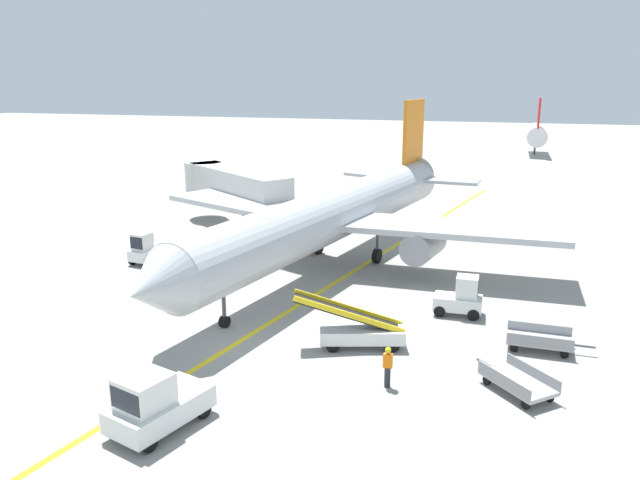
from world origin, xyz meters
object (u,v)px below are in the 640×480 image
airliner (337,213)px  jet_bridge (229,184)px  baggage_cart_loaded (540,340)px  belt_loader_forward_hold (359,330)px  baggage_cart_empty_trailing (518,382)px  ground_crew_marshaller (388,366)px  pushback_tug (155,403)px  safety_cone_nose_left (310,251)px  safety_cone_nose_right (200,235)px  baggage_tug_near_wing (146,249)px  baggage_tug_by_cargo_door (461,298)px

airliner → jet_bridge: 13.32m
airliner → baggage_cart_loaded: (12.10, -10.13, -2.95)m
belt_loader_forward_hold → baggage_cart_empty_trailing: bearing=-19.9°
ground_crew_marshaller → pushback_tug: bearing=-143.5°
belt_loader_forward_hold → safety_cone_nose_left: (-6.61, 13.71, -0.56)m
airliner → pushback_tug: bearing=-92.6°
belt_loader_forward_hold → ground_crew_marshaller: bearing=-60.7°
pushback_tug → ground_crew_marshaller: pushback_tug is taller
airliner → jet_bridge: size_ratio=2.97×
airliner → belt_loader_forward_hold: size_ratio=6.80×
belt_loader_forward_hold → baggage_cart_empty_trailing: 7.29m
pushback_tug → safety_cone_nose_right: bearing=113.9°
airliner → safety_cone_nose_right: airliner is taller
baggage_tug_near_wing → safety_cone_nose_left: bearing=27.6°
belt_loader_forward_hold → baggage_tug_by_cargo_door: bearing=51.3°
baggage_tug_near_wing → airliner: bearing=15.7°
pushback_tug → baggage_tug_by_cargo_door: bearing=56.1°
baggage_tug_by_cargo_door → baggage_cart_empty_trailing: 8.12m
baggage_cart_loaded → safety_cone_nose_right: baggage_cart_loaded is taller
baggage_tug_near_wing → baggage_tug_by_cargo_door: size_ratio=1.07×
safety_cone_nose_left → safety_cone_nose_right: same height
baggage_cart_loaded → safety_cone_nose_right: bearing=150.1°
safety_cone_nose_right → baggage_cart_empty_trailing: bearing=-38.4°
belt_loader_forward_hold → baggage_cart_loaded: belt_loader_forward_hold is taller
baggage_tug_by_cargo_door → safety_cone_nose_left: baggage_tug_by_cargo_door is taller
baggage_tug_near_wing → baggage_cart_loaded: 25.10m
jet_bridge → safety_cone_nose_left: 10.95m
baggage_tug_near_wing → safety_cone_nose_right: baggage_tug_near_wing is taller
baggage_tug_by_cargo_door → safety_cone_nose_right: bearing=152.6°
airliner → baggage_tug_by_cargo_door: 11.14m
baggage_tug_near_wing → safety_cone_nose_right: size_ratio=5.83×
baggage_cart_loaded → ground_crew_marshaller: size_ratio=2.22×
baggage_tug_by_cargo_door → safety_cone_nose_right: size_ratio=5.46×
baggage_tug_near_wing → baggage_tug_by_cargo_door: (20.47, -3.47, 0.00)m
baggage_tug_near_wing → ground_crew_marshaller: baggage_tug_near_wing is taller
belt_loader_forward_hold → safety_cone_nose_left: 15.23m
belt_loader_forward_hold → safety_cone_nose_left: size_ratio=11.72×
jet_bridge → pushback_tug: size_ratio=2.95×
pushback_tug → safety_cone_nose_right: 26.60m
ground_crew_marshaller → belt_loader_forward_hold: bearing=119.3°
airliner → baggage_tug_by_cargo_door: size_ratio=14.61×
jet_bridge → baggage_tug_near_wing: 11.26m
belt_loader_forward_hold → safety_cone_nose_left: belt_loader_forward_hold is taller
baggage_cart_empty_trailing → ground_crew_marshaller: ground_crew_marshaller is taller
pushback_tug → safety_cone_nose_left: 22.49m
pushback_tug → ground_crew_marshaller: size_ratio=2.35×
jet_bridge → baggage_tug_near_wing: jet_bridge is taller
baggage_tug_by_cargo_door → safety_cone_nose_right: 22.66m
airliner → safety_cone_nose_right: 12.64m
baggage_tug_by_cargo_door → belt_loader_forward_hold: 6.62m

